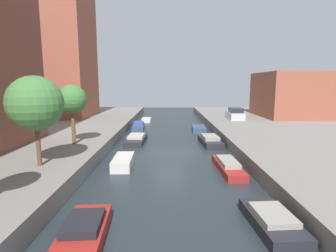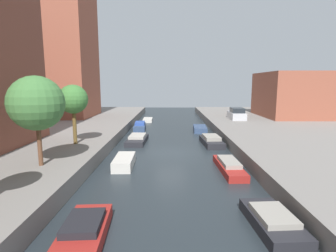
% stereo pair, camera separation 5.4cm
% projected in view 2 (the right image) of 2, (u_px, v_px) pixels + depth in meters
% --- Properties ---
extents(ground_plane, '(84.00, 84.00, 0.00)m').
position_uv_depth(ground_plane, '(171.00, 153.00, 21.61)').
color(ground_plane, '#232B30').
extents(apartment_tower_far, '(10.00, 8.70, 18.62)m').
position_uv_depth(apartment_tower_far, '(54.00, 49.00, 36.42)').
color(apartment_tower_far, brown).
rests_on(apartment_tower_far, quay_left).
extents(low_block_right, '(10.00, 10.13, 6.17)m').
position_uv_depth(low_block_right, '(298.00, 95.00, 37.21)').
color(low_block_right, brown).
rests_on(low_block_right, quay_right).
extents(street_tree_2, '(3.02, 3.02, 5.05)m').
position_uv_depth(street_tree_2, '(36.00, 103.00, 14.52)').
color(street_tree_2, brown).
rests_on(street_tree_2, quay_left).
extents(street_tree_3, '(2.20, 2.20, 4.54)m').
position_uv_depth(street_tree_3, '(73.00, 100.00, 20.02)').
color(street_tree_3, brown).
rests_on(street_tree_3, quay_left).
extents(parked_car, '(1.93, 4.27, 1.50)m').
position_uv_depth(parked_car, '(237.00, 114.00, 34.90)').
color(parked_car, '#B7B7BC').
rests_on(parked_car, quay_right).
extents(moored_boat_left_1, '(1.72, 3.37, 0.78)m').
position_uv_depth(moored_boat_left_1, '(85.00, 229.00, 9.66)').
color(moored_boat_left_1, maroon).
rests_on(moored_boat_left_1, ground_plane).
extents(moored_boat_left_2, '(1.30, 3.09, 0.68)m').
position_uv_depth(moored_boat_left_2, '(124.00, 162.00, 17.99)').
color(moored_boat_left_2, beige).
rests_on(moored_boat_left_2, ground_plane).
extents(moored_boat_left_3, '(1.84, 4.42, 0.71)m').
position_uv_depth(moored_boat_left_3, '(137.00, 139.00, 25.46)').
color(moored_boat_left_3, '#232328').
rests_on(moored_boat_left_3, ground_plane).
extents(moored_boat_left_4, '(1.53, 3.99, 0.95)m').
position_uv_depth(moored_boat_left_4, '(140.00, 126.00, 32.55)').
color(moored_boat_left_4, '#33476B').
rests_on(moored_boat_left_4, ground_plane).
extents(moored_boat_left_5, '(1.38, 3.17, 0.47)m').
position_uv_depth(moored_boat_left_5, '(148.00, 120.00, 39.67)').
color(moored_boat_left_5, beige).
rests_on(moored_boat_left_5, ground_plane).
extents(moored_boat_right_1, '(1.75, 3.51, 0.71)m').
position_uv_depth(moored_boat_right_1, '(273.00, 221.00, 10.30)').
color(moored_boat_right_1, '#232328').
rests_on(moored_boat_right_1, ground_plane).
extents(moored_boat_right_2, '(1.39, 4.60, 0.72)m').
position_uv_depth(moored_boat_right_2, '(229.00, 166.00, 17.16)').
color(moored_boat_right_2, maroon).
rests_on(moored_boat_right_2, ground_plane).
extents(moored_boat_right_3, '(1.86, 4.28, 0.85)m').
position_uv_depth(moored_boat_right_3, '(211.00, 141.00, 24.51)').
color(moored_boat_right_3, '#232328').
rests_on(moored_boat_right_3, ground_plane).
extents(moored_boat_right_4, '(1.65, 3.58, 0.60)m').
position_uv_depth(moored_boat_right_4, '(200.00, 129.00, 31.40)').
color(moored_boat_right_4, '#33476B').
rests_on(moored_boat_right_4, ground_plane).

